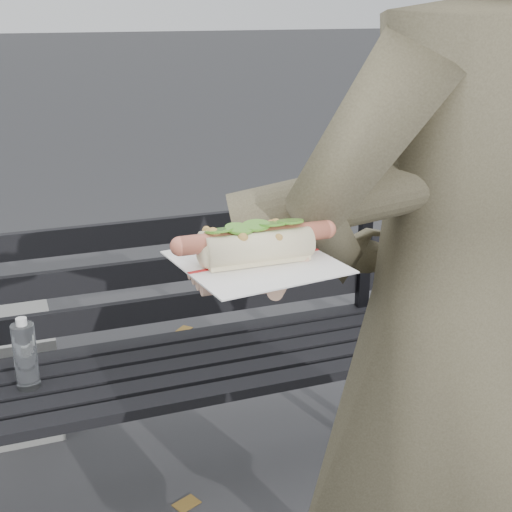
{
  "coord_description": "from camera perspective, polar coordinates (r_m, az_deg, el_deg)",
  "views": [
    {
      "loc": [
        -0.38,
        -0.91,
        1.49
      ],
      "look_at": [
        -0.08,
        -0.1,
        1.18
      ],
      "focal_mm": 50.0,
      "sensor_mm": 36.0,
      "label": 1
    }
  ],
  "objects": [
    {
      "name": "park_bench",
      "position": [
        2.21,
        -5.89,
        -6.57
      ],
      "size": [
        1.5,
        0.44,
        0.88
      ],
      "color": "black",
      "rests_on": "ground"
    },
    {
      "name": "person",
      "position": [
        1.29,
        14.96,
        -6.69
      ],
      "size": [
        0.76,
        0.59,
        1.87
      ],
      "primitive_type": "imported",
      "rotation": [
        0.0,
        0.0,
        3.37
      ],
      "color": "#443F2D",
      "rests_on": "ground"
    },
    {
      "name": "held_hotdog",
      "position": [
        1.05,
        8.52,
        4.2
      ],
      "size": [
        0.63,
        0.32,
        0.2
      ],
      "color": "#443F2D"
    }
  ]
}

